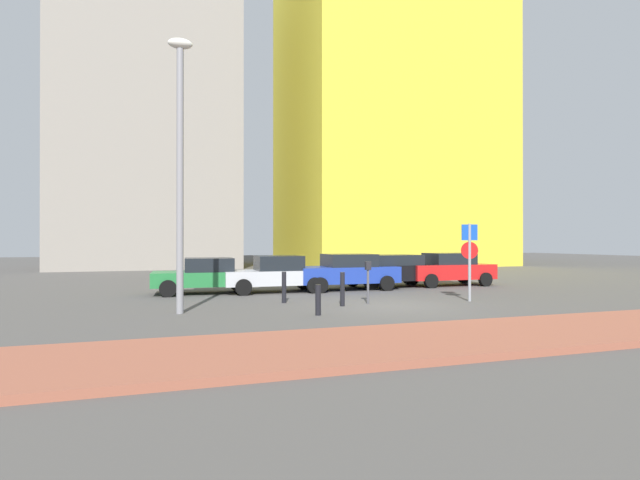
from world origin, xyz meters
TOP-DOWN VIEW (x-y plane):
  - ground_plane at (0.00, 0.00)m, footprint 120.00×120.00m
  - sidewalk_brick at (0.00, -5.60)m, footprint 40.00×3.25m
  - parked_car_green at (-5.24, 5.56)m, footprint 4.15×2.20m
  - parked_car_silver at (-2.46, 5.20)m, footprint 4.22×2.02m
  - parked_car_blue at (0.66, 5.19)m, footprint 4.38×2.04m
  - parked_car_black at (3.09, 5.77)m, footprint 4.60×2.33m
  - parked_car_red at (5.97, 5.58)m, footprint 4.23×1.96m
  - parking_sign_post at (3.26, 0.12)m, footprint 0.58×0.20m
  - parking_meter at (-0.38, 0.60)m, footprint 0.18×0.14m
  - street_lamp at (-6.43, 0.27)m, footprint 0.70×0.36m
  - traffic_bollard_near at (-2.74, -1.28)m, footprint 0.16×0.16m
  - traffic_bollard_mid at (-2.99, 1.71)m, footprint 0.15×0.15m
  - traffic_bollard_far at (-1.40, 0.31)m, footprint 0.15×0.15m
  - building_colorful_midrise at (13.24, 27.55)m, footprint 17.99×16.39m
  - building_under_construction at (-7.87, 28.56)m, footprint 13.76×11.96m

SIDE VIEW (x-z plane):
  - ground_plane at x=0.00m, z-range 0.00..0.00m
  - sidewalk_brick at x=0.00m, z-range 0.00..0.14m
  - traffic_bollard_near at x=-2.74m, z-range 0.00..0.86m
  - traffic_bollard_mid at x=-2.99m, z-range 0.00..1.06m
  - traffic_bollard_far at x=-1.40m, z-range 0.00..1.09m
  - parked_car_green at x=-5.24m, z-range 0.02..1.45m
  - parked_car_silver at x=-2.46m, z-range 0.01..1.50m
  - parked_car_black at x=3.09m, z-range 0.05..1.52m
  - parked_car_red at x=5.97m, z-range 0.03..1.56m
  - parked_car_blue at x=0.66m, z-range 0.02..1.57m
  - parking_meter at x=-0.38m, z-range 0.21..1.62m
  - parking_sign_post at x=3.26m, z-range 0.35..3.05m
  - street_lamp at x=-6.43m, z-range 0.64..8.59m
  - building_under_construction at x=-7.87m, z-range 0.00..25.99m
  - building_colorful_midrise at x=13.24m, z-range 0.00..29.97m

